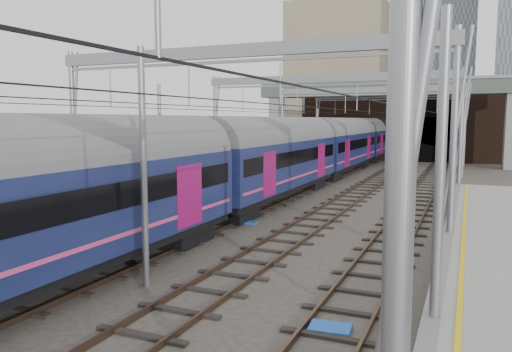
% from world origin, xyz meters
% --- Properties ---
extents(ground, '(160.00, 160.00, 0.00)m').
position_xyz_m(ground, '(0.00, 0.00, 0.00)').
color(ground, '#38332D').
rests_on(ground, ground).
extents(tracks, '(14.40, 80.00, 0.22)m').
position_xyz_m(tracks, '(0.00, 15.00, 0.02)').
color(tracks, '#4C3828').
rests_on(tracks, ground).
extents(overhead_line, '(16.80, 80.00, 8.00)m').
position_xyz_m(overhead_line, '(0.00, 21.49, 6.57)').
color(overhead_line, gray).
rests_on(overhead_line, ground).
extents(retaining_wall, '(28.00, 2.75, 9.00)m').
position_xyz_m(retaining_wall, '(1.40, 51.93, 4.33)').
color(retaining_wall, '#301F15').
rests_on(retaining_wall, ground).
extents(overbridge, '(28.00, 3.00, 9.25)m').
position_xyz_m(overbridge, '(0.00, 46.00, 7.27)').
color(overbridge, gray).
rests_on(overbridge, ground).
extents(city_skyline, '(37.50, 27.50, 60.00)m').
position_xyz_m(city_skyline, '(2.73, 70.48, 17.09)').
color(city_skyline, tan).
rests_on(city_skyline, ground).
extents(train_main, '(3.01, 69.52, 5.11)m').
position_xyz_m(train_main, '(-2.00, 26.62, 2.61)').
color(train_main, black).
rests_on(train_main, ground).
extents(train_second, '(2.59, 44.95, 4.53)m').
position_xyz_m(train_second, '(-6.00, 24.46, 2.36)').
color(train_second, black).
rests_on(train_second, ground).
extents(equip_cover_b, '(0.79, 0.61, 0.09)m').
position_xyz_m(equip_cover_b, '(-0.82, 11.40, 0.04)').
color(equip_cover_b, blue).
rests_on(equip_cover_b, ground).
extents(equip_cover_c, '(1.02, 0.76, 0.11)m').
position_xyz_m(equip_cover_c, '(5.87, 1.03, 0.06)').
color(equip_cover_c, blue).
rests_on(equip_cover_c, ground).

